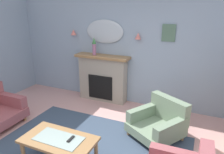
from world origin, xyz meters
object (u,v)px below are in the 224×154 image
at_px(fireplace, 103,78).
at_px(wall_sconce_right, 138,36).
at_px(mantel_vase_centre, 94,46).
at_px(wall_sconce_left, 73,32).
at_px(wall_mirror, 105,32).
at_px(framed_picture, 169,33).
at_px(tv_remote, 71,139).
at_px(armchair_by_coffee_table, 159,121).
at_px(coffee_table, 59,142).

distance_m(fireplace, wall_sconce_right, 1.38).
xyz_separation_m(mantel_vase_centre, wall_sconce_left, (-0.65, 0.12, 0.27)).
xyz_separation_m(wall_mirror, wall_sconce_right, (0.85, -0.05, -0.05)).
bearing_deg(framed_picture, fireplace, -174.23).
relative_size(mantel_vase_centre, tv_remote, 2.68).
bearing_deg(framed_picture, armchair_by_coffee_table, -82.40).
xyz_separation_m(wall_mirror, framed_picture, (1.50, 0.01, 0.04)).
bearing_deg(wall_mirror, tv_remote, -75.74).
distance_m(wall_mirror, tv_remote, 2.83).
distance_m(wall_sconce_left, tv_remote, 3.07).
height_order(wall_sconce_left, framed_picture, framed_picture).
bearing_deg(tv_remote, wall_sconce_left, 121.48).
bearing_deg(mantel_vase_centre, wall_sconce_left, 169.54).
distance_m(framed_picture, tv_remote, 2.92).
height_order(wall_sconce_right, tv_remote, wall_sconce_right).
distance_m(wall_mirror, coffee_table, 2.87).
bearing_deg(fireplace, coffee_table, -79.37).
height_order(mantel_vase_centre, coffee_table, mantel_vase_centre).
distance_m(fireplace, coffee_table, 2.41).
xyz_separation_m(fireplace, framed_picture, (1.50, 0.15, 1.18)).
bearing_deg(mantel_vase_centre, tv_remote, -70.18).
distance_m(framed_picture, coffee_table, 3.05).
relative_size(wall_mirror, wall_sconce_right, 6.86).
relative_size(mantel_vase_centre, wall_mirror, 0.45).
bearing_deg(coffee_table, tv_remote, 15.27).
relative_size(framed_picture, armchair_by_coffee_table, 0.32).
height_order(wall_mirror, wall_sconce_right, wall_mirror).
bearing_deg(framed_picture, wall_sconce_right, -174.73).
relative_size(fireplace, framed_picture, 3.78).
relative_size(fireplace, tv_remote, 8.50).
bearing_deg(armchair_by_coffee_table, fireplace, 147.90).
bearing_deg(coffee_table, wall_sconce_left, 117.77).
bearing_deg(wall_sconce_left, framed_picture, 1.46).
relative_size(mantel_vase_centre, armchair_by_coffee_table, 0.38).
distance_m(coffee_table, tv_remote, 0.20).
bearing_deg(armchair_by_coffee_table, wall_sconce_right, 125.55).
bearing_deg(tv_remote, armchair_by_coffee_table, 50.97).
xyz_separation_m(wall_sconce_right, framed_picture, (0.65, 0.06, 0.09)).
bearing_deg(fireplace, armchair_by_coffee_table, -32.10).
height_order(wall_sconce_left, armchair_by_coffee_table, wall_sconce_left).
relative_size(wall_mirror, tv_remote, 6.00).
bearing_deg(framed_picture, tv_remote, -109.53).
height_order(tv_remote, armchair_by_coffee_table, armchair_by_coffee_table).
height_order(wall_mirror, tv_remote, wall_mirror).
bearing_deg(wall_sconce_right, wall_mirror, 176.63).
bearing_deg(coffee_table, armchair_by_coffee_table, 47.48).
height_order(wall_sconce_right, armchair_by_coffee_table, wall_sconce_right).
height_order(wall_mirror, wall_sconce_left, wall_mirror).
bearing_deg(wall_sconce_left, fireplace, -6.16).
distance_m(wall_sconce_right, tv_remote, 2.70).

